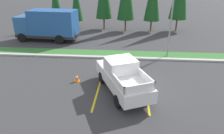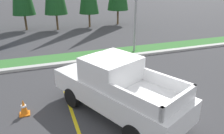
# 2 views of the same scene
# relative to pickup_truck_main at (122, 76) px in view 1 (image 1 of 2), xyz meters

# --- Properties ---
(ground_plane) EXTENTS (120.00, 120.00, 0.00)m
(ground_plane) POSITION_rel_pickup_truck_main_xyz_m (0.40, 0.65, -1.04)
(ground_plane) COLOR #38383A
(parking_line_near) EXTENTS (0.12, 4.80, 0.01)m
(parking_line_near) POSITION_rel_pickup_truck_main_xyz_m (-1.53, -0.05, -1.04)
(parking_line_near) COLOR yellow
(parking_line_near) RESTS_ON ground
(parking_line_far) EXTENTS (0.12, 4.80, 0.01)m
(parking_line_far) POSITION_rel_pickup_truck_main_xyz_m (1.57, -0.05, -1.04)
(parking_line_far) COLOR yellow
(parking_line_far) RESTS_ON ground
(curb_strip) EXTENTS (56.00, 0.40, 0.15)m
(curb_strip) POSITION_rel_pickup_truck_main_xyz_m (0.40, 5.65, -0.97)
(curb_strip) COLOR #B2B2AD
(curb_strip) RESTS_ON ground
(grass_median) EXTENTS (56.00, 1.80, 0.06)m
(grass_median) POSITION_rel_pickup_truck_main_xyz_m (0.40, 6.75, -1.01)
(grass_median) COLOR #387533
(grass_median) RESTS_ON ground
(pickup_truck_main) EXTENTS (3.87, 5.53, 2.10)m
(pickup_truck_main) POSITION_rel_pickup_truck_main_xyz_m (0.00, 0.00, 0.00)
(pickup_truck_main) COLOR black
(pickup_truck_main) RESTS_ON ground
(cargo_truck_distant) EXTENTS (6.96, 2.94, 3.40)m
(cargo_truck_distant) POSITION_rel_pickup_truck_main_xyz_m (-8.62, 10.63, 0.81)
(cargo_truck_distant) COLOR black
(cargo_truck_distant) RESTS_ON ground
(street_light) EXTENTS (0.24, 1.49, 7.18)m
(street_light) POSITION_rel_pickup_truck_main_xyz_m (3.87, 6.40, 3.10)
(street_light) COLOR gray
(street_light) RESTS_ON ground
(cypress_tree_leftmost) EXTENTS (1.68, 1.68, 6.44)m
(cypress_tree_leftmost) POSITION_rel_pickup_truck_main_xyz_m (-9.76, 16.90, 2.75)
(cypress_tree_leftmost) COLOR brown
(cypress_tree_leftmost) RESTS_ON ground
(cypress_tree_left_inner) EXTENTS (1.61, 1.61, 6.21)m
(cypress_tree_left_inner) POSITION_rel_pickup_truck_main_xyz_m (-6.86, 16.72, 2.61)
(cypress_tree_left_inner) COLOR brown
(cypress_tree_left_inner) RESTS_ON ground
(traffic_cone) EXTENTS (0.36, 0.36, 0.60)m
(traffic_cone) POSITION_rel_pickup_truck_main_xyz_m (-3.17, 1.04, -0.75)
(traffic_cone) COLOR orange
(traffic_cone) RESTS_ON ground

